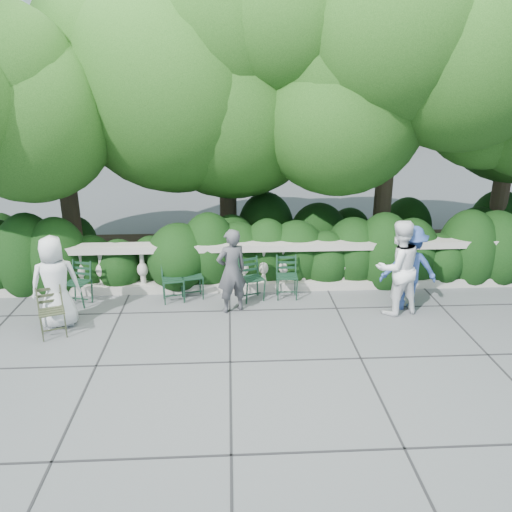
{
  "coord_description": "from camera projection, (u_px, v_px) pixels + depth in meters",
  "views": [
    {
      "loc": [
        -0.47,
        -7.6,
        3.99
      ],
      "look_at": [
        0.0,
        1.0,
        1.0
      ],
      "focal_mm": 35.0,
      "sensor_mm": 36.0,
      "label": 1
    }
  ],
  "objects": [
    {
      "name": "person_businessman",
      "position": [
        55.0,
        282.0,
        8.42
      ],
      "size": [
        0.91,
        0.73,
        1.62
      ],
      "primitive_type": "imported",
      "rotation": [
        0.0,
        0.0,
        3.45
      ],
      "color": "silver",
      "rests_on": "ground"
    },
    {
      "name": "person_woman_grey",
      "position": [
        232.0,
        271.0,
        8.99
      ],
      "size": [
        0.67,
        0.57,
        1.57
      ],
      "primitive_type": "imported",
      "rotation": [
        0.0,
        0.0,
        3.55
      ],
      "color": "#434348",
      "rests_on": "ground"
    },
    {
      "name": "ground",
      "position": [
        259.0,
        330.0,
        8.5
      ],
      "size": [
        90.0,
        90.0,
        0.0
      ],
      "primitive_type": "plane",
      "color": "#4E5155",
      "rests_on": "ground"
    },
    {
      "name": "chair_weathered",
      "position": [
        56.0,
        340.0,
        8.2
      ],
      "size": [
        0.58,
        0.61,
        0.84
      ],
      "primitive_type": null,
      "rotation": [
        0.0,
        0.0,
        0.37
      ],
      "color": "black",
      "rests_on": "ground"
    },
    {
      "name": "chair_d",
      "position": [
        194.0,
        301.0,
        9.67
      ],
      "size": [
        0.54,
        0.57,
        0.84
      ],
      "primitive_type": null,
      "rotation": [
        0.0,
        0.0,
        0.23
      ],
      "color": "black",
      "rests_on": "ground"
    },
    {
      "name": "person_older_blue",
      "position": [
        409.0,
        268.0,
        9.13
      ],
      "size": [
        1.07,
        0.68,
        1.59
      ],
      "primitive_type": "imported",
      "rotation": [
        0.0,
        0.0,
        3.05
      ],
      "color": "#314A93",
      "rests_on": "ground"
    },
    {
      "name": "chair_b",
      "position": [
        175.0,
        304.0,
        9.52
      ],
      "size": [
        0.53,
        0.56,
        0.84
      ],
      "primitive_type": null,
      "rotation": [
        0.0,
        0.0,
        0.2
      ],
      "color": "black",
      "rests_on": "ground"
    },
    {
      "name": "person_casual_man",
      "position": [
        398.0,
        268.0,
        8.9
      ],
      "size": [
        0.99,
        0.86,
        1.75
      ],
      "primitive_type": "imported",
      "rotation": [
        0.0,
        0.0,
        3.41
      ],
      "color": "white",
      "rests_on": "ground"
    },
    {
      "name": "chair_a",
      "position": [
        76.0,
        307.0,
        9.37
      ],
      "size": [
        0.55,
        0.58,
        0.84
      ],
      "primitive_type": null,
      "rotation": [
        0.0,
        0.0,
        -0.28
      ],
      "color": "black",
      "rests_on": "ground"
    },
    {
      "name": "chair_e",
      "position": [
        255.0,
        303.0,
        9.58
      ],
      "size": [
        0.58,
        0.6,
        0.84
      ],
      "primitive_type": null,
      "rotation": [
        0.0,
        0.0,
        0.35
      ],
      "color": "black",
      "rests_on": "ground"
    },
    {
      "name": "balustrade",
      "position": [
        254.0,
        267.0,
        10.04
      ],
      "size": [
        12.0,
        0.44,
        1.0
      ],
      "color": "#9E998E",
      "rests_on": "ground"
    },
    {
      "name": "shrub_hedge",
      "position": [
        251.0,
        269.0,
        11.33
      ],
      "size": [
        15.0,
        2.6,
        1.7
      ],
      "primitive_type": null,
      "color": "black",
      "rests_on": "ground"
    },
    {
      "name": "chair_c",
      "position": [
        287.0,
        300.0,
        9.68
      ],
      "size": [
        0.45,
        0.49,
        0.84
      ],
      "primitive_type": null,
      "rotation": [
        0.0,
        0.0,
        -0.02
      ],
      "color": "black",
      "rests_on": "ground"
    },
    {
      "name": "tree_canopy",
      "position": [
        283.0,
        85.0,
        10.25
      ],
      "size": [
        15.04,
        6.52,
        6.78
      ],
      "color": "#3F3023",
      "rests_on": "ground"
    }
  ]
}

